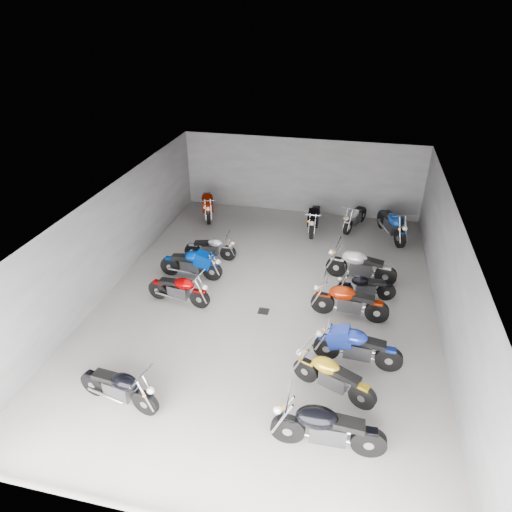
% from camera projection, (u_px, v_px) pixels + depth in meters
% --- Properties ---
extents(ground, '(14.00, 14.00, 0.00)m').
position_uv_depth(ground, '(267.00, 302.00, 13.99)').
color(ground, '#989590').
rests_on(ground, ground).
extents(wall_back, '(10.00, 0.10, 3.20)m').
position_uv_depth(wall_back, '(301.00, 176.00, 19.14)').
color(wall_back, gray).
rests_on(wall_back, ground).
extents(wall_left, '(0.10, 14.00, 3.20)m').
position_uv_depth(wall_left, '(110.00, 239.00, 14.17)').
color(wall_left, gray).
rests_on(wall_left, ground).
extents(wall_right, '(0.10, 14.00, 3.20)m').
position_uv_depth(wall_right, '(450.00, 277.00, 12.24)').
color(wall_right, gray).
rests_on(wall_right, ground).
extents(ceiling, '(10.00, 14.00, 0.04)m').
position_uv_depth(ceiling, '(268.00, 205.00, 12.40)').
color(ceiling, '#232326').
rests_on(ceiling, wall_back).
extents(drain_grate, '(0.32, 0.32, 0.01)m').
position_uv_depth(drain_grate, '(263.00, 311.00, 13.57)').
color(drain_grate, black).
rests_on(drain_grate, ground).
extents(motorcycle_left_a, '(2.09, 0.58, 0.92)m').
position_uv_depth(motorcycle_left_a, '(119.00, 387.00, 10.25)').
color(motorcycle_left_a, black).
rests_on(motorcycle_left_a, ground).
extents(motorcycle_left_d, '(2.05, 0.48, 0.90)m').
position_uv_depth(motorcycle_left_d, '(179.00, 289.00, 13.72)').
color(motorcycle_left_d, black).
rests_on(motorcycle_left_d, ground).
extents(motorcycle_left_e, '(2.15, 0.42, 0.94)m').
position_uv_depth(motorcycle_left_e, '(192.00, 264.00, 14.99)').
color(motorcycle_left_e, black).
rests_on(motorcycle_left_e, ground).
extents(motorcycle_left_f, '(1.86, 0.40, 0.82)m').
position_uv_depth(motorcycle_left_f, '(211.00, 248.00, 16.09)').
color(motorcycle_left_f, black).
rests_on(motorcycle_left_f, ground).
extents(motorcycle_right_a, '(2.37, 0.47, 1.04)m').
position_uv_depth(motorcycle_right_a, '(327.00, 428.00, 9.20)').
color(motorcycle_right_a, black).
rests_on(motorcycle_right_a, ground).
extents(motorcycle_right_b, '(2.00, 0.92, 0.92)m').
position_uv_depth(motorcycle_right_b, '(333.00, 376.00, 10.54)').
color(motorcycle_right_b, black).
rests_on(motorcycle_right_b, ground).
extents(motorcycle_right_c, '(2.23, 0.47, 0.98)m').
position_uv_depth(motorcycle_right_c, '(357.00, 347.00, 11.38)').
color(motorcycle_right_c, black).
rests_on(motorcycle_right_c, ground).
extents(motorcycle_right_d, '(2.25, 0.47, 0.99)m').
position_uv_depth(motorcycle_right_d, '(349.00, 302.00, 13.08)').
color(motorcycle_right_d, black).
rests_on(motorcycle_right_d, ground).
extents(motorcycle_right_e, '(1.84, 0.49, 0.81)m').
position_uv_depth(motorcycle_right_e, '(365.00, 287.00, 13.92)').
color(motorcycle_right_e, black).
rests_on(motorcycle_right_e, ground).
extents(motorcycle_right_f, '(2.30, 0.55, 1.01)m').
position_uv_depth(motorcycle_right_f, '(360.00, 266.00, 14.81)').
color(motorcycle_right_f, black).
rests_on(motorcycle_right_f, ground).
extents(motorcycle_back_a, '(0.93, 2.20, 1.01)m').
position_uv_depth(motorcycle_back_a, '(208.00, 204.00, 19.21)').
color(motorcycle_back_a, black).
rests_on(motorcycle_back_a, ground).
extents(motorcycle_back_d, '(0.43, 2.22, 0.98)m').
position_uv_depth(motorcycle_back_d, '(314.00, 218.00, 18.05)').
color(motorcycle_back_d, black).
rests_on(motorcycle_back_d, ground).
extents(motorcycle_back_e, '(0.85, 1.94, 0.89)m').
position_uv_depth(motorcycle_back_e, '(355.00, 217.00, 18.24)').
color(motorcycle_back_e, black).
rests_on(motorcycle_back_e, ground).
extents(motorcycle_back_f, '(1.03, 2.28, 1.05)m').
position_uv_depth(motorcycle_back_f, '(392.00, 224.00, 17.47)').
color(motorcycle_back_f, black).
rests_on(motorcycle_back_f, ground).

